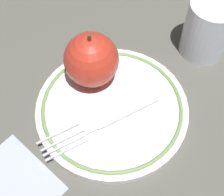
% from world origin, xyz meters
% --- Properties ---
extents(ground_plane, '(2.00, 2.00, 0.00)m').
position_xyz_m(ground_plane, '(0.00, 0.00, 0.00)').
color(ground_plane, '#54534A').
extents(plate, '(0.23, 0.23, 0.02)m').
position_xyz_m(plate, '(-0.01, 0.01, 0.01)').
color(plate, white).
rests_on(plate, ground_plane).
extents(apple_red_whole, '(0.08, 0.08, 0.09)m').
position_xyz_m(apple_red_whole, '(-0.02, -0.04, 0.06)').
color(apple_red_whole, red).
rests_on(apple_red_whole, plate).
extents(fork, '(0.18, 0.06, 0.00)m').
position_xyz_m(fork, '(0.02, 0.03, 0.02)').
color(fork, silver).
rests_on(fork, plate).
extents(drinking_glass, '(0.08, 0.08, 0.10)m').
position_xyz_m(drinking_glass, '(-0.21, 0.02, 0.05)').
color(drinking_glass, white).
rests_on(drinking_glass, ground_plane).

